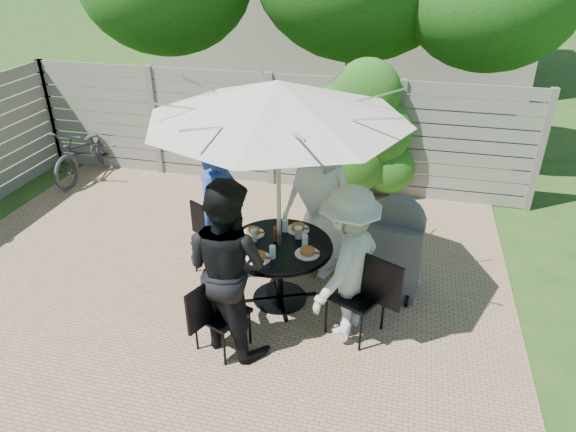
% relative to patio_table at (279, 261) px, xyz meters
% --- Properties ---
extents(patio_table, '(1.47, 1.47, 0.74)m').
position_rel_patio_table_xyz_m(patio_table, '(0.00, 0.00, 0.00)').
color(patio_table, black).
rests_on(patio_table, ground).
extents(umbrella, '(3.33, 3.33, 2.49)m').
position_rel_patio_table_xyz_m(umbrella, '(0.00, 0.00, 1.79)').
color(umbrella, silver).
rests_on(umbrella, ground).
extents(chair_back, '(0.58, 0.71, 0.92)m').
position_rel_patio_table_xyz_m(chair_back, '(0.36, 0.90, -0.24)').
color(chair_back, black).
rests_on(chair_back, ground).
extents(person_back, '(1.07, 0.89, 1.88)m').
position_rel_patio_table_xyz_m(person_back, '(0.31, 0.77, 0.42)').
color(person_back, white).
rests_on(person_back, ground).
extents(chair_left, '(0.65, 0.56, 0.86)m').
position_rel_patio_table_xyz_m(chair_left, '(-0.90, 0.36, -0.26)').
color(chair_left, black).
rests_on(chair_left, ground).
extents(person_left, '(0.61, 0.73, 1.70)m').
position_rel_patio_table_xyz_m(person_left, '(-0.77, 0.31, 0.33)').
color(person_left, '#243E9E').
rests_on(person_left, ground).
extents(chair_front, '(0.57, 0.69, 0.90)m').
position_rel_patio_table_xyz_m(chair_front, '(-0.36, -0.90, -0.25)').
color(chair_front, black).
rests_on(chair_front, ground).
extents(person_front, '(1.07, 0.96, 1.81)m').
position_rel_patio_table_xyz_m(person_front, '(-0.31, -0.77, 0.39)').
color(person_front, black).
rests_on(person_front, ground).
extents(chair_right, '(0.76, 0.65, 1.00)m').
position_rel_patio_table_xyz_m(chair_right, '(0.90, -0.36, -0.22)').
color(chair_right, black).
rests_on(chair_right, ground).
extents(person_right, '(0.95, 1.20, 1.63)m').
position_rel_patio_table_xyz_m(person_right, '(0.77, -0.31, 0.30)').
color(person_right, silver).
rests_on(person_right, ground).
extents(plate_back, '(0.26, 0.26, 0.06)m').
position_rel_patio_table_xyz_m(plate_back, '(0.13, 0.33, 0.25)').
color(plate_back, white).
rests_on(plate_back, patio_table).
extents(plate_left, '(0.26, 0.26, 0.06)m').
position_rel_patio_table_xyz_m(plate_left, '(-0.33, 0.13, 0.25)').
color(plate_left, white).
rests_on(plate_left, patio_table).
extents(plate_front, '(0.26, 0.26, 0.06)m').
position_rel_patio_table_xyz_m(plate_front, '(-0.13, -0.33, 0.25)').
color(plate_front, white).
rests_on(plate_front, patio_table).
extents(plate_right, '(0.26, 0.26, 0.06)m').
position_rel_patio_table_xyz_m(plate_right, '(0.33, -0.13, 0.25)').
color(plate_right, white).
rests_on(plate_right, patio_table).
extents(glass_back, '(0.07, 0.07, 0.14)m').
position_rel_patio_table_xyz_m(glass_back, '(-0.00, 0.28, 0.30)').
color(glass_back, silver).
rests_on(glass_back, patio_table).
extents(glass_left, '(0.07, 0.07, 0.14)m').
position_rel_patio_table_xyz_m(glass_left, '(-0.28, -0.00, 0.30)').
color(glass_left, silver).
rests_on(glass_left, patio_table).
extents(glass_front, '(0.07, 0.07, 0.14)m').
position_rel_patio_table_xyz_m(glass_front, '(0.00, -0.28, 0.30)').
color(glass_front, silver).
rests_on(glass_front, patio_table).
extents(glass_right, '(0.07, 0.07, 0.14)m').
position_rel_patio_table_xyz_m(glass_right, '(0.28, 0.00, 0.30)').
color(glass_right, silver).
rests_on(glass_right, patio_table).
extents(syrup_jug, '(0.09, 0.09, 0.16)m').
position_rel_patio_table_xyz_m(syrup_jug, '(-0.04, 0.07, 0.31)').
color(syrup_jug, '#59280C').
rests_on(syrup_jug, patio_table).
extents(coffee_cup, '(0.08, 0.08, 0.12)m').
position_rel_patio_table_xyz_m(coffee_cup, '(0.17, 0.17, 0.29)').
color(coffee_cup, '#C6B293').
rests_on(coffee_cup, patio_table).
extents(bicycle, '(0.65, 1.73, 0.90)m').
position_rel_patio_table_xyz_m(bicycle, '(-4.04, 2.61, -0.07)').
color(bicycle, '#333338').
rests_on(bicycle, ground).
extents(bbq_grill, '(0.64, 0.52, 1.20)m').
position_rel_patio_table_xyz_m(bbq_grill, '(1.21, 0.46, 0.03)').
color(bbq_grill, '#4E4F53').
rests_on(bbq_grill, ground).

